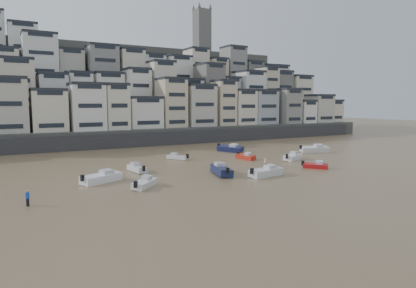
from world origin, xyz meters
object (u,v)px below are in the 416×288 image
boat_e (246,156)px  boat_c (221,169)px  boat_f (137,167)px  boat_j (144,182)px  boat_a (266,170)px  boat_h (177,156)px  boat_k (101,176)px  person_pink (265,163)px  boat_d (292,156)px  boat_g (315,148)px  person_blue (27,198)px  boat_b (316,165)px  boat_i (230,148)px

boat_e → boat_c: bearing=-56.6°
boat_f → boat_j: boat_f is taller
boat_a → boat_h: bearing=93.2°
boat_c → boat_k: boat_c is taller
boat_f → boat_h: size_ratio=1.12×
boat_f → person_pink: bearing=-116.3°
boat_c → boat_f: size_ratio=1.29×
boat_a → boat_c: 6.64m
boat_d → boat_g: size_ratio=0.84×
person_blue → boat_k: bearing=39.8°
boat_j → boat_k: 7.01m
boat_j → person_blue: 13.68m
boat_c → boat_f: bearing=65.7°
boat_g → boat_a: bearing=-130.3°
boat_a → boat_e: boat_a is taller
boat_h → person_pink: size_ratio=2.63×
boat_e → boat_f: size_ratio=0.91×
boat_c → boat_j: bearing=116.2°
boat_c → boat_h: (0.51, 16.81, -0.28)m
boat_j → person_blue: person_blue is taller
boat_c → person_blue: boat_c is taller
boat_g → boat_d: bearing=-135.3°
boat_a → boat_j: 18.14m
boat_h → person_pink: bearing=173.5°
boat_f → boat_g: size_ratio=0.75×
boat_f → boat_j: (-2.74, -11.00, -0.01)m
boat_b → boat_e: size_ratio=0.92×
boat_f → person_pink: person_pink is taller
boat_e → boat_k: size_ratio=0.73×
boat_f → boat_j: size_ratio=1.02×
boat_b → person_blue: person_blue is taller
boat_k → person_blue: size_ratio=3.68×
boat_c → boat_d: boat_c is taller
boat_f → person_blue: bearing=123.6°
boat_d → boat_e: boat_d is taller
boat_h → boat_b: bearing=-177.2°
boat_c → boat_g: size_ratio=0.97×
boat_j → boat_e: bearing=-16.9°
boat_i → boat_h: bearing=-97.0°
boat_a → boat_f: boat_a is taller
boat_c → boat_e: size_ratio=1.41×
boat_b → boat_c: 16.46m
boat_k → person_pink: bearing=-30.1°
boat_e → boat_i: (3.39, 10.65, 0.25)m
boat_a → boat_i: boat_i is taller
boat_d → person_blue: size_ratio=3.31×
boat_a → boat_c: bearing=130.6°
boat_a → boat_h: size_ratio=1.37×
boat_a → boat_i: (10.23, 25.49, 0.04)m
boat_d → boat_j: 33.09m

